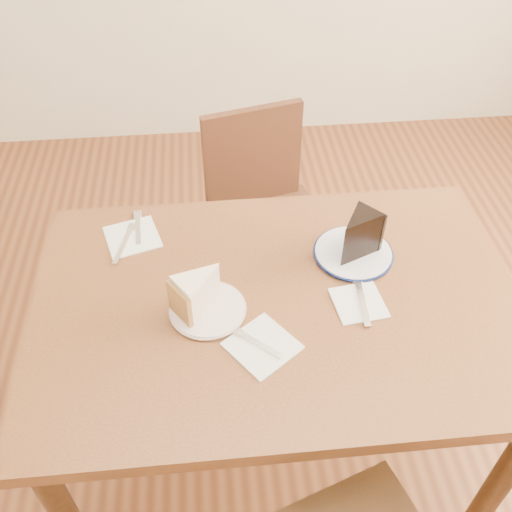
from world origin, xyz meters
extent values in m
plane|color=#4C2614|center=(0.00, 0.00, 0.00)|extent=(4.00, 4.00, 0.00)
cube|color=#492714|center=(0.00, 0.00, 0.73)|extent=(1.20, 0.80, 0.04)
cylinder|color=#321C0F|center=(0.54, -0.34, 0.35)|extent=(0.06, 0.06, 0.71)
cylinder|color=#321C0F|center=(-0.54, 0.34, 0.35)|extent=(0.06, 0.06, 0.71)
cylinder|color=#321C0F|center=(0.54, 0.34, 0.35)|extent=(0.06, 0.06, 0.71)
cube|color=#32180F|center=(0.05, 0.57, 0.45)|extent=(0.51, 0.51, 0.04)
cylinder|color=#32180F|center=(0.18, 0.79, 0.21)|extent=(0.04, 0.04, 0.43)
cylinder|color=#32180F|center=(-0.16, 0.70, 0.21)|extent=(0.04, 0.04, 0.43)
cylinder|color=#32180F|center=(0.27, 0.44, 0.21)|extent=(0.04, 0.04, 0.43)
cylinder|color=#32180F|center=(-0.07, 0.35, 0.21)|extent=(0.04, 0.04, 0.43)
cube|color=#32180F|center=(0.01, 0.75, 0.66)|extent=(0.35, 0.12, 0.38)
cylinder|color=silver|center=(-0.17, -0.02, 0.76)|extent=(0.18, 0.18, 0.01)
cylinder|color=white|center=(0.22, 0.14, 0.76)|extent=(0.20, 0.20, 0.01)
cube|color=white|center=(-0.05, -0.14, 0.75)|extent=(0.19, 0.19, 0.00)
cube|color=white|center=(0.19, -0.03, 0.75)|extent=(0.13, 0.13, 0.00)
cube|color=white|center=(-0.37, 0.26, 0.75)|extent=(0.17, 0.17, 0.00)
cube|color=silver|center=(-0.07, -0.13, 0.76)|extent=(0.12, 0.10, 0.00)
cube|color=silver|center=(0.20, -0.03, 0.76)|extent=(0.03, 0.17, 0.00)
cube|color=silver|center=(-0.36, 0.30, 0.76)|extent=(0.02, 0.14, 0.00)
cube|color=silver|center=(-0.39, 0.23, 0.76)|extent=(0.05, 0.16, 0.00)
camera|label=1|loc=(-0.14, -0.92, 1.80)|focal=40.00mm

